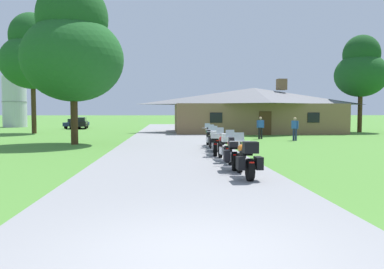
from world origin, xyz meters
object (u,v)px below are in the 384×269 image
(motorcycle_red_second_in_row, at_px, (233,153))
(bystander_blue_shirt_near_lodge, at_px, (260,127))
(metal_silo_distant, at_px, (14,99))
(motorcycle_red_third_in_row, at_px, (224,147))
(motorcycle_silver_fifth_in_row, at_px, (215,140))
(bystander_blue_shirt_beside_signpost, at_px, (295,128))
(tree_left_far, at_px, (32,55))
(parked_navy_sedan_far_left, at_px, (77,123))
(parked_black_suv_far_left, at_px, (79,122))
(motorcycle_green_fourth_in_row, at_px, (215,143))
(motorcycle_green_farthest_in_row, at_px, (209,137))
(tree_left_near, at_px, (73,47))
(motorcycle_orange_nearest_to_camera, at_px, (246,160))
(tree_right_of_lodge, at_px, (361,69))

(motorcycle_red_second_in_row, bearing_deg, bystander_blue_shirt_near_lodge, 76.15)
(metal_silo_distant, bearing_deg, motorcycle_red_third_in_row, -58.80)
(motorcycle_silver_fifth_in_row, relative_size, bystander_blue_shirt_beside_signpost, 1.25)
(bystander_blue_shirt_beside_signpost, relative_size, tree_left_far, 0.15)
(bystander_blue_shirt_near_lodge, distance_m, parked_navy_sedan_far_left, 27.58)
(bystander_blue_shirt_beside_signpost, xyz_separation_m, parked_black_suv_far_left, (-19.87, 20.98, -0.15))
(motorcycle_green_fourth_in_row, xyz_separation_m, metal_silo_distant, (-22.96, 36.09, 3.24))
(motorcycle_red_second_in_row, xyz_separation_m, metal_silo_distant, (-23.04, 40.43, 3.25))
(bystander_blue_shirt_near_lodge, relative_size, parked_navy_sedan_far_left, 0.38)
(motorcycle_silver_fifth_in_row, distance_m, parked_navy_sedan_far_left, 32.61)
(motorcycle_green_farthest_in_row, bearing_deg, motorcycle_red_second_in_row, -91.27)
(tree_left_far, relative_size, parked_black_suv_far_left, 2.36)
(metal_silo_distant, relative_size, parked_black_suv_far_left, 1.60)
(motorcycle_green_fourth_in_row, xyz_separation_m, tree_left_far, (-14.87, 19.83, 6.83))
(motorcycle_silver_fifth_in_row, distance_m, tree_left_near, 11.02)
(motorcycle_orange_nearest_to_camera, distance_m, tree_right_of_lodge, 32.01)
(tree_right_of_lodge, bearing_deg, motorcycle_green_farthest_in_row, -137.30)
(bystander_blue_shirt_beside_signpost, bearing_deg, tree_left_near, -123.75)
(motorcycle_silver_fifth_in_row, xyz_separation_m, tree_left_near, (-8.22, 4.93, 5.44))
(tree_left_near, bearing_deg, motorcycle_green_fourth_in_row, -40.79)
(bystander_blue_shirt_near_lodge, distance_m, tree_right_of_lodge, 16.43)
(bystander_blue_shirt_near_lodge, bearing_deg, motorcycle_red_third_in_row, 75.92)
(motorcycle_green_farthest_in_row, relative_size, tree_right_of_lodge, 0.21)
(motorcycle_orange_nearest_to_camera, relative_size, motorcycle_red_third_in_row, 1.00)
(motorcycle_silver_fifth_in_row, relative_size, bystander_blue_shirt_near_lodge, 1.25)
(tree_right_of_lodge, distance_m, parked_black_suv_far_left, 32.47)
(motorcycle_red_third_in_row, bearing_deg, tree_left_near, 130.10)
(motorcycle_red_second_in_row, distance_m, motorcycle_green_farthest_in_row, 8.60)
(bystander_blue_shirt_near_lodge, height_order, tree_left_far, tree_left_far)
(metal_silo_distant, height_order, parked_navy_sedan_far_left, metal_silo_distant)
(bystander_blue_shirt_near_lodge, bearing_deg, parked_navy_sedan_far_left, -42.04)
(motorcycle_silver_fifth_in_row, bearing_deg, motorcycle_green_farthest_in_row, 86.81)
(motorcycle_red_third_in_row, bearing_deg, bystander_blue_shirt_near_lodge, 67.82)
(metal_silo_distant, relative_size, parked_navy_sedan_far_left, 1.74)
(bystander_blue_shirt_beside_signpost, bearing_deg, metal_silo_distant, -174.45)
(motorcycle_green_fourth_in_row, bearing_deg, tree_right_of_lodge, 54.14)
(motorcycle_silver_fifth_in_row, bearing_deg, motorcycle_red_second_in_row, -95.12)
(motorcycle_red_second_in_row, relative_size, motorcycle_green_farthest_in_row, 1.00)
(bystander_blue_shirt_near_lodge, xyz_separation_m, tree_left_far, (-19.73, 8.84, 6.52))
(tree_right_of_lodge, distance_m, metal_silo_distant, 43.48)
(motorcycle_red_third_in_row, height_order, tree_left_near, tree_left_near)
(motorcycle_orange_nearest_to_camera, xyz_separation_m, motorcycle_silver_fifth_in_row, (0.10, 8.18, 0.00))
(parked_navy_sedan_far_left, bearing_deg, tree_left_far, -87.85)
(parked_black_suv_far_left, height_order, parked_navy_sedan_far_left, parked_black_suv_far_left)
(tree_left_far, bearing_deg, motorcycle_red_third_in_row, -55.56)
(tree_left_near, bearing_deg, bystander_blue_shirt_near_lodge, 17.75)
(motorcycle_red_second_in_row, height_order, motorcycle_silver_fifth_in_row, same)
(motorcycle_green_fourth_in_row, height_order, motorcycle_silver_fifth_in_row, same)
(tree_left_far, relative_size, tree_left_near, 1.12)
(motorcycle_red_second_in_row, bearing_deg, tree_left_far, 125.21)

